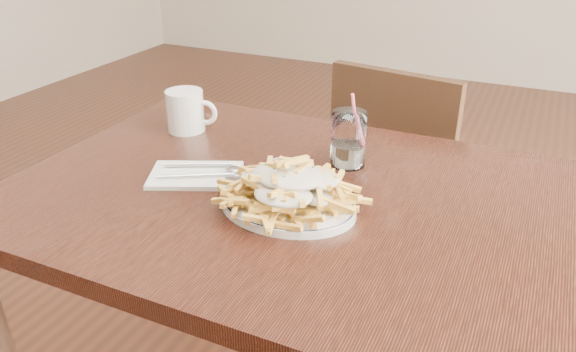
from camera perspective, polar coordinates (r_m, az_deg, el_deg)
The scene contains 8 objects.
table at distance 1.16m, azimuth 1.96°, elevation -5.23°, with size 1.20×0.80×0.75m.
chair_far at distance 1.83m, azimuth 11.24°, elevation -0.02°, with size 0.45×0.45×0.84m.
fries_plate at distance 1.06m, azimuth 0.00°, elevation -2.95°, with size 0.30×0.27×0.02m.
loaded_fries at distance 1.03m, azimuth 0.00°, elevation -0.57°, with size 0.29×0.24×0.08m.
napkin at distance 1.19m, azimuth -9.34°, elevation 0.08°, with size 0.19×0.12×0.01m, color silver.
cutlery at distance 1.19m, azimuth -9.22°, elevation 0.54°, with size 0.19×0.15×0.01m.
water_glass at distance 1.22m, azimuth 6.14°, elevation 3.42°, with size 0.08×0.08×0.17m.
coffee_mug at distance 1.43m, azimuth -10.29°, elevation 6.52°, with size 0.13×0.09×0.10m.
Camera 1 is at (0.38, -0.91, 1.28)m, focal length 35.00 mm.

